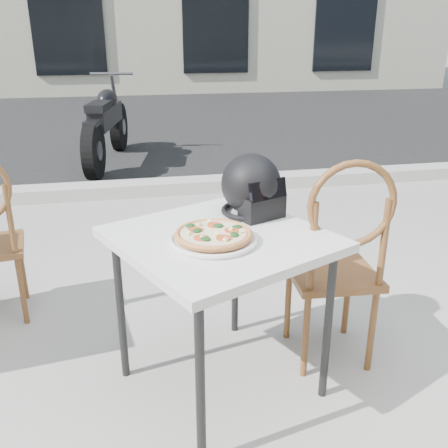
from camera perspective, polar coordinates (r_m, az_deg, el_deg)
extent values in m
plane|color=#9F9D97|center=(2.23, 8.09, -19.31)|extent=(80.00, 80.00, 0.00)
cube|color=black|center=(8.73, -7.26, 11.45)|extent=(30.00, 8.00, 0.00)
cube|color=#ACABA1|center=(4.83, -3.50, 4.46)|extent=(30.00, 0.25, 0.12)
cube|color=black|center=(12.62, -17.44, 20.93)|extent=(1.60, 0.08, 2.20)
cube|color=black|center=(12.78, -0.96, 21.81)|extent=(1.60, 0.08, 2.20)
cube|color=black|center=(13.77, 13.68, 21.21)|extent=(1.60, 0.08, 2.20)
cube|color=silver|center=(1.94, -0.36, -1.75)|extent=(0.99, 0.99, 0.04)
cylinder|color=black|center=(1.75, -2.72, -18.08)|extent=(0.04, 0.04, 0.67)
cylinder|color=black|center=(2.09, 11.77, -11.43)|extent=(0.04, 0.04, 0.67)
cylinder|color=black|center=(2.20, -11.73, -9.54)|extent=(0.04, 0.04, 0.67)
cylinder|color=black|center=(2.48, 1.28, -5.44)|extent=(0.04, 0.04, 0.67)
cylinder|color=silver|center=(1.86, -1.21, -1.90)|extent=(0.41, 0.41, 0.01)
torus|color=silver|center=(1.86, -1.21, -1.72)|extent=(0.43, 0.43, 0.02)
cylinder|color=#BE7D45|center=(1.85, -1.21, -1.30)|extent=(0.32, 0.32, 0.01)
torus|color=#BE7D45|center=(1.85, -1.21, -1.13)|extent=(0.33, 0.33, 0.02)
cylinder|color=#AE1B13|center=(1.85, -1.21, -1.10)|extent=(0.29, 0.29, 0.00)
cylinder|color=beige|center=(1.85, -1.21, -1.01)|extent=(0.28, 0.28, 0.00)
cylinder|color=#BD4621|center=(1.86, 0.92, -0.72)|extent=(0.06, 0.06, 0.00)
cylinder|color=#BD4621|center=(1.91, -1.09, -0.10)|extent=(0.06, 0.06, 0.00)
cylinder|color=#BD4621|center=(1.87, -3.28, -0.65)|extent=(0.06, 0.06, 0.00)
cylinder|color=#BD4621|center=(1.80, -2.62, -1.57)|extent=(0.06, 0.06, 0.00)
cylinder|color=#BD4621|center=(1.79, -0.03, -1.61)|extent=(0.06, 0.06, 0.00)
ellipsoid|color=#163C17|center=(1.90, -0.65, -0.20)|extent=(0.04, 0.04, 0.01)
ellipsoid|color=#163C17|center=(1.86, -3.10, -0.75)|extent=(0.05, 0.05, 0.01)
ellipsoid|color=#163C17|center=(1.82, 1.21, -1.21)|extent=(0.04, 0.04, 0.01)
ellipsoid|color=#163C17|center=(1.78, -2.13, -1.71)|extent=(0.05, 0.05, 0.01)
ellipsoid|color=#163C17|center=(1.89, 1.52, -0.33)|extent=(0.04, 0.03, 0.01)
ellipsoid|color=#163C17|center=(1.90, -3.86, -0.20)|extent=(0.05, 0.05, 0.01)
cylinder|color=#EBE690|center=(1.82, -0.87, -1.10)|extent=(0.02, 0.02, 0.02)
cylinder|color=#EBE690|center=(1.91, -2.79, 0.02)|extent=(0.03, 0.03, 0.02)
cylinder|color=#EBE690|center=(1.86, 0.81, -0.60)|extent=(0.03, 0.02, 0.02)
cylinder|color=#EBE690|center=(1.94, -1.75, 0.30)|extent=(0.02, 0.02, 0.02)
cylinder|color=#EBE690|center=(1.77, 0.18, -1.76)|extent=(0.03, 0.03, 0.02)
cylinder|color=#EBE690|center=(1.83, -4.06, -1.04)|extent=(0.03, 0.02, 0.02)
cylinder|color=#EBE690|center=(1.84, 1.95, -0.81)|extent=(0.02, 0.02, 0.02)
cylinder|color=#EBE690|center=(1.79, -2.46, -1.43)|extent=(0.03, 0.03, 0.02)
ellipsoid|color=black|center=(2.12, 3.12, 4.57)|extent=(0.33, 0.34, 0.26)
cube|color=black|center=(2.09, 4.38, 1.96)|extent=(0.21, 0.16, 0.10)
torus|color=black|center=(2.16, 3.06, 1.60)|extent=(0.33, 0.33, 0.02)
cube|color=black|center=(2.04, 5.04, 3.93)|extent=(0.18, 0.10, 0.08)
cube|color=brown|center=(2.31, 12.18, -5.48)|extent=(0.40, 0.40, 0.03)
cylinder|color=brown|center=(2.59, 13.89, -8.05)|extent=(0.03, 0.03, 0.42)
cylinder|color=brown|center=(2.50, 7.34, -8.68)|extent=(0.03, 0.03, 0.42)
cylinder|color=brown|center=(2.35, 16.54, -11.54)|extent=(0.03, 0.03, 0.42)
cylinder|color=brown|center=(2.25, 9.31, -12.43)|extent=(0.03, 0.03, 0.42)
cylinder|color=brown|center=(2.15, 17.77, -2.28)|extent=(0.03, 0.03, 0.40)
cylinder|color=brown|center=(2.05, 10.07, -2.81)|extent=(0.03, 0.03, 0.40)
torus|color=brown|center=(2.03, 14.46, 2.10)|extent=(0.37, 0.05, 0.37)
cylinder|color=brown|center=(3.06, -22.07, -4.63)|extent=(0.03, 0.03, 0.39)
cylinder|color=brown|center=(2.80, -22.09, -7.02)|extent=(0.03, 0.03, 0.39)
cylinder|color=brown|center=(2.64, -23.23, 0.40)|extent=(0.03, 0.03, 0.37)
cylinder|color=black|center=(6.68, -11.93, 10.80)|extent=(0.23, 0.61, 0.60)
cylinder|color=slate|center=(6.68, -11.93, 10.80)|extent=(0.17, 0.22, 0.20)
cylinder|color=black|center=(5.35, -14.68, 8.08)|extent=(0.23, 0.61, 0.60)
cylinder|color=slate|center=(5.35, -14.68, 8.08)|extent=(0.17, 0.22, 0.20)
cube|color=black|center=(5.97, -13.35, 11.92)|extent=(0.37, 1.06, 0.22)
ellipsoid|color=black|center=(6.09, -13.19, 13.72)|extent=(0.30, 0.45, 0.22)
cube|color=black|center=(5.66, -14.12, 12.91)|extent=(0.29, 0.52, 0.08)
cylinder|color=slate|center=(6.56, -12.27, 13.40)|extent=(0.10, 0.32, 0.71)
cylinder|color=slate|center=(6.40, -12.73, 16.42)|extent=(0.51, 0.13, 0.03)
cube|color=black|center=(5.32, -14.91, 11.04)|extent=(0.18, 0.24, 0.05)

